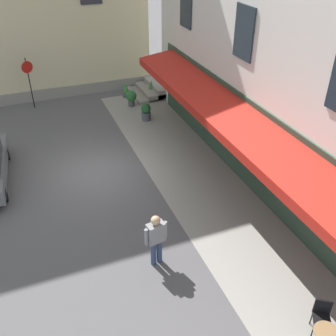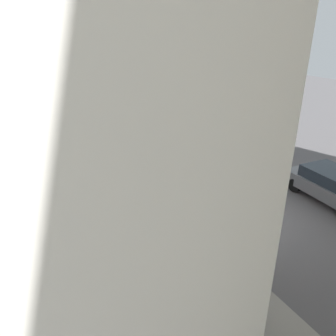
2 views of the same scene
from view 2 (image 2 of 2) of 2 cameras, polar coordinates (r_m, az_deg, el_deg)
The scene contains 13 objects.
ground_plane at distance 12.99m, azimuth 13.11°, elevation -8.47°, with size 70.00×70.00×0.00m, color #565456.
sidewalk_cafe_terrace at distance 13.87m, azimuth -6.68°, elevation -5.78°, with size 20.50×3.20×0.01m, color gray.
cafe_table_near_entrance at distance 21.03m, azimuth -15.62°, elevation 5.28°, with size 0.60×0.60×0.75m.
cafe_chair_black_facing_street at distance 21.49m, azimuth -14.62°, elevation 5.93°, with size 0.56×0.56×0.91m.
cafe_chair_black_corner_right at distance 20.44m, azimuth -16.10°, elevation 4.88°, with size 0.54×0.54×0.91m.
cafe_table_mid_terrace at distance 19.06m, azimuth -12.47°, elevation 3.74°, with size 0.60×0.60×0.75m.
cafe_chair_black_back_row at distance 19.64m, azimuth -12.35°, elevation 4.51°, with size 0.51×0.51×0.91m.
cafe_chair_black_kerbside at distance 18.48m, azimuth -13.05°, elevation 3.24°, with size 0.55×0.55×0.91m.
seated_patron_in_blue at distance 21.28m, azimuth -15.00°, elevation 6.18°, with size 0.65×0.67×1.34m.
seated_companion_in_olive at distance 20.59m, azimuth -15.98°, elevation 5.45°, with size 0.63×0.60×1.29m.
walking_pedestrian_in_grey at distance 16.24m, azimuth -0.05°, elevation 2.74°, with size 0.36×0.69×1.71m.
potted_plant_under_sign at distance 8.87m, azimuth 12.05°, elevation -22.42°, with size 0.48×0.48×0.84m.
parked_car_grey at distance 15.08m, azimuth 27.33°, elevation -2.91°, with size 4.41×2.08×1.33m.
Camera 2 is at (8.14, -7.57, 6.73)m, focal length 34.83 mm.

